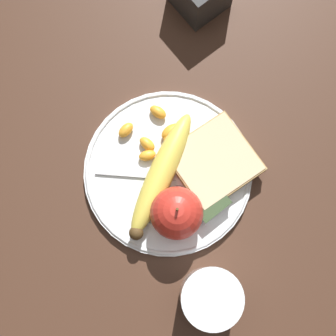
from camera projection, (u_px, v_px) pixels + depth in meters
ground_plane at (168, 172)px, 0.70m from camera, size 3.00×3.00×0.00m
plate at (168, 171)px, 0.69m from camera, size 0.25×0.25×0.01m
juice_glass at (210, 297)px, 0.62m from camera, size 0.08×0.08×0.09m
apple at (177, 213)px, 0.64m from camera, size 0.07×0.07×0.08m
banana at (162, 176)px, 0.67m from camera, size 0.19×0.12×0.04m
bread_slice at (214, 162)px, 0.68m from camera, size 0.12×0.11×0.02m
fork at (164, 175)px, 0.68m from camera, size 0.14×0.13×0.00m
jam_packet at (210, 203)px, 0.67m from camera, size 0.05×0.04×0.02m
orange_segment_0 at (162, 161)px, 0.68m from camera, size 0.03×0.02×0.02m
orange_segment_1 at (180, 134)px, 0.69m from camera, size 0.03×0.03×0.02m
orange_segment_2 at (147, 144)px, 0.69m from camera, size 0.02×0.03×0.01m
orange_segment_3 at (169, 141)px, 0.69m from camera, size 0.03×0.03×0.02m
orange_segment_4 at (147, 155)px, 0.68m from camera, size 0.03×0.02×0.01m
orange_segment_5 at (158, 112)px, 0.70m from camera, size 0.02×0.03×0.02m
orange_segment_6 at (126, 130)px, 0.69m from camera, size 0.03×0.02×0.01m
orange_segment_7 at (171, 131)px, 0.69m from camera, size 0.03×0.02×0.02m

